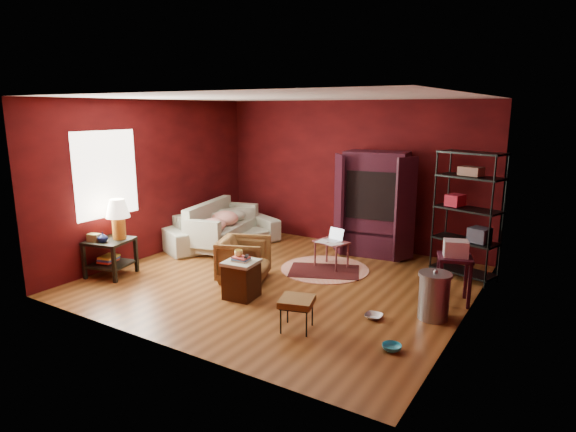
% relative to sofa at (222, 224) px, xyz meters
% --- Properties ---
extents(room, '(5.54, 5.04, 2.84)m').
position_rel_sofa_xyz_m(room, '(2.02, -1.06, 0.97)').
color(room, brown).
rests_on(room, ground).
extents(sofa, '(1.50, 2.30, 0.87)m').
position_rel_sofa_xyz_m(sofa, '(0.00, 0.00, 0.00)').
color(sofa, '#A5AB94').
rests_on(sofa, ground).
extents(armchair, '(0.90, 0.92, 0.75)m').
position_rel_sofa_xyz_m(armchair, '(1.55, -1.33, -0.06)').
color(armchair, black).
rests_on(armchair, ground).
extents(pet_bowl_steel, '(0.23, 0.07, 0.23)m').
position_rel_sofa_xyz_m(pet_bowl_steel, '(3.83, -1.61, -0.32)').
color(pet_bowl_steel, '#B3B6BA').
rests_on(pet_bowl_steel, ground).
extents(pet_bowl_turquoise, '(0.23, 0.14, 0.22)m').
position_rel_sofa_xyz_m(pet_bowl_turquoise, '(4.32, -2.29, -0.33)').
color(pet_bowl_turquoise, '#2AAAC7').
rests_on(pet_bowl_turquoise, ground).
extents(vase, '(0.20, 0.20, 0.16)m').
position_rel_sofa_xyz_m(vase, '(-0.36, -2.44, 0.24)').
color(vase, '#0B133B').
rests_on(vase, side_table).
extents(mug, '(0.13, 0.11, 0.12)m').
position_rel_sofa_xyz_m(mug, '(1.92, -1.93, 0.23)').
color(mug, '#FFF27C').
rests_on(mug, hamper).
extents(side_table, '(0.76, 0.76, 1.24)m').
position_rel_sofa_xyz_m(side_table, '(-0.36, -2.22, 0.31)').
color(side_table, black).
rests_on(side_table, ground).
extents(sofa_cushions, '(1.14, 1.99, 0.78)m').
position_rel_sofa_xyz_m(sofa_cushions, '(-0.02, -0.02, -0.05)').
color(sofa_cushions, '#A5AB94').
rests_on(sofa_cushions, sofa).
extents(hamper, '(0.49, 0.49, 0.62)m').
position_rel_sofa_xyz_m(hamper, '(1.96, -1.93, -0.15)').
color(hamper, '#3D200E').
rests_on(hamper, ground).
extents(footstool, '(0.49, 0.49, 0.41)m').
position_rel_sofa_xyz_m(footstool, '(3.15, -2.40, -0.09)').
color(footstool, black).
rests_on(footstool, ground).
extents(rug_round, '(1.96, 1.96, 0.01)m').
position_rel_sofa_xyz_m(rug_round, '(2.39, -0.21, -0.43)').
color(rug_round, beige).
rests_on(rug_round, ground).
extents(rug_oriental, '(1.35, 1.15, 0.01)m').
position_rel_sofa_xyz_m(rug_oriental, '(2.44, -0.33, -0.42)').
color(rug_oriental, '#471313').
rests_on(rug_oriental, ground).
extents(laptop_desk, '(0.61, 0.51, 0.67)m').
position_rel_sofa_xyz_m(laptop_desk, '(2.44, -0.06, -0.02)').
color(laptop_desk, brown).
rests_on(laptop_desk, ground).
extents(tv_armoire, '(1.49, 0.90, 1.90)m').
position_rel_sofa_xyz_m(tv_armoire, '(2.75, 1.01, 0.55)').
color(tv_armoire, '#330E1B').
rests_on(tv_armoire, ground).
extents(wire_shelving, '(1.06, 0.69, 2.01)m').
position_rel_sofa_xyz_m(wire_shelving, '(4.46, 0.59, 0.67)').
color(wire_shelving, black).
rests_on(wire_shelving, ground).
extents(small_stand, '(0.57, 0.57, 0.89)m').
position_rel_sofa_xyz_m(small_stand, '(4.55, -0.52, 0.23)').
color(small_stand, '#330E1B').
rests_on(small_stand, ground).
extents(trash_can, '(0.43, 0.43, 0.66)m').
position_rel_sofa_xyz_m(trash_can, '(4.47, -1.20, -0.13)').
color(trash_can, gray).
rests_on(trash_can, ground).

